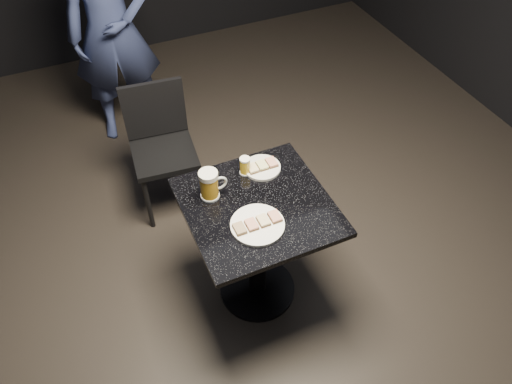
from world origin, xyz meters
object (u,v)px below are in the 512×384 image
(plate_large, at_px, (257,225))
(plate_small, at_px, (262,168))
(table, at_px, (258,236))
(beer_tumbler, at_px, (245,166))
(chair, at_px, (161,142))
(beer_mug, at_px, (210,184))
(patron, at_px, (112,31))

(plate_large, xyz_separation_m, plate_small, (0.18, 0.34, 0.00))
(plate_large, xyz_separation_m, table, (0.06, 0.12, -0.25))
(table, xyz_separation_m, beer_tumbler, (0.03, 0.23, 0.29))
(plate_large, relative_size, chair, 0.30)
(table, bearing_deg, plate_small, 60.72)
(table, relative_size, beer_mug, 4.75)
(patron, bearing_deg, table, -72.61)
(plate_large, height_order, beer_tumbler, beer_tumbler)
(beer_tumbler, bearing_deg, chair, 111.15)
(table, relative_size, chair, 0.87)
(plate_large, bearing_deg, table, 65.50)
(plate_small, height_order, table, plate_small)
(chair, bearing_deg, table, -75.57)
(plate_small, xyz_separation_m, chair, (-0.37, 0.72, -0.26))
(plate_small, bearing_deg, beer_mug, -166.75)
(beer_mug, bearing_deg, beer_tumbler, 20.53)
(chair, bearing_deg, beer_mug, -86.03)
(plate_small, distance_m, patron, 1.63)
(beer_mug, xyz_separation_m, beer_tumbler, (0.22, 0.08, -0.03))
(plate_small, height_order, patron, patron)
(plate_small, xyz_separation_m, patron, (-0.42, 1.57, 0.08))
(beer_tumbler, relative_size, chair, 0.11)
(patron, xyz_separation_m, beer_mug, (0.10, -1.65, -0.01))
(table, distance_m, beer_tumbler, 0.37)
(table, distance_m, beer_mug, 0.40)
(table, height_order, chair, chair)
(table, bearing_deg, beer_mug, 141.51)
(plate_small, height_order, beer_mug, beer_mug)
(patron, height_order, beer_tumbler, patron)
(plate_small, bearing_deg, plate_large, -117.64)
(patron, relative_size, beer_tumbler, 17.16)
(plate_small, height_order, beer_tumbler, beer_tumbler)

